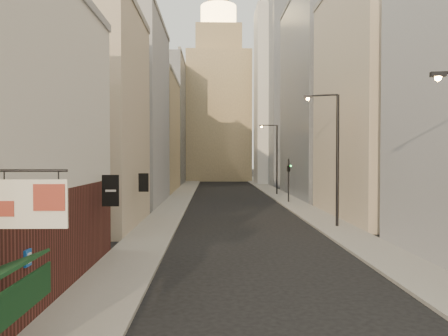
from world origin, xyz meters
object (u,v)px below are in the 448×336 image
white_tower (276,88)px  streetlamp_mid (334,152)px  traffic_light_right (289,169)px  clock_tower (219,102)px  streetlamp_far (275,155)px

white_tower → streetlamp_mid: (-3.54, -53.13, -13.01)m
streetlamp_mid → traffic_light_right: size_ratio=1.96×
white_tower → traffic_light_right: 39.23m
white_tower → streetlamp_mid: bearing=-93.8°
clock_tower → streetlamp_mid: 68.61m
streetlamp_mid → streetlamp_far: 27.50m
clock_tower → streetlamp_mid: (7.46, -67.13, -12.03)m
white_tower → traffic_light_right: white_tower is taller
streetlamp_far → clock_tower: bearing=104.8°
white_tower → streetlamp_far: size_ratio=4.33×
clock_tower → traffic_light_right: bearing=-81.9°
clock_tower → traffic_light_right: clock_tower is taller
streetlamp_mid → traffic_light_right: streetlamp_mid is taller
streetlamp_mid → traffic_light_right: bearing=110.8°
streetlamp_far → traffic_light_right: 10.63m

